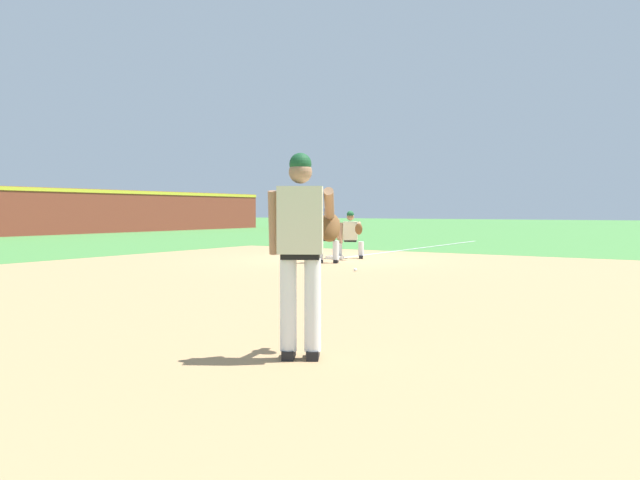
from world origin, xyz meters
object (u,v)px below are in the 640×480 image
(baserunner, at_px, (328,232))
(umpire, at_px, (306,228))
(first_base_bag, at_px, (335,257))
(first_baseman, at_px, (351,233))
(pitcher, at_px, (302,242))
(baseball, at_px, (355,270))

(baserunner, bearing_deg, umpire, 43.03)
(baserunner, xyz_separation_m, umpire, (2.52, 2.35, 0.00))
(first_base_bag, distance_m, umpire, 2.34)
(first_baseman, xyz_separation_m, umpire, (0.95, 2.13, 0.06))
(pitcher, height_order, umpire, pitcher)
(baseball, height_order, first_baseman, first_baseman)
(baseball, xyz_separation_m, first_baseman, (3.09, 1.87, 0.69))
(first_base_bag, relative_size, umpire, 0.26)
(pitcher, distance_m, baserunner, 10.28)
(first_base_bag, relative_size, first_baseman, 0.28)
(baserunner, bearing_deg, baseball, -132.68)
(first_baseman, distance_m, umpire, 2.33)
(first_base_bag, bearing_deg, pitcher, -150.35)
(baseball, xyz_separation_m, pitcher, (-7.35, -3.56, 1.02))
(first_base_bag, bearing_deg, baserunner, -156.29)
(baseball, relative_size, baserunner, 0.05)
(first_base_bag, relative_size, baseball, 5.14)
(first_baseman, bearing_deg, baserunner, -171.99)
(first_base_bag, xyz_separation_m, umpire, (1.28, 1.81, 0.75))
(first_base_bag, relative_size, baserunner, 0.26)
(first_base_bag, relative_size, pitcher, 0.20)
(umpire, bearing_deg, first_base_bag, -125.33)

